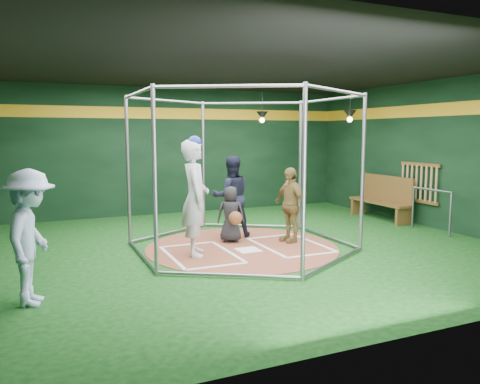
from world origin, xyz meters
name	(u,v)px	position (x,y,z in m)	size (l,w,h in m)	color
room_shell	(242,159)	(0.00, 0.01, 1.75)	(10.10, 9.10, 3.53)	#0C370D
clay_disc	(242,247)	(0.00, 0.00, 0.01)	(3.80, 3.80, 0.01)	brown
home_plate	(248,250)	(0.00, -0.30, 0.02)	(0.43, 0.43, 0.01)	white
batter_box_left	(201,254)	(-0.95, -0.25, 0.02)	(1.17, 1.77, 0.01)	white
batter_box_right	(290,245)	(0.95, -0.25, 0.02)	(1.17, 1.77, 0.01)	white
batting_cage	(242,172)	(0.00, 0.00, 1.50)	(4.05, 4.67, 3.00)	gray
bat_rack	(419,183)	(4.93, 0.40, 1.05)	(0.07, 1.25, 0.98)	brown
pendant_lamp_near	(262,116)	(2.20, 3.60, 2.74)	(0.34, 0.34, 0.90)	black
pendant_lamp_far	(350,115)	(4.00, 2.00, 2.74)	(0.34, 0.34, 0.90)	black
batter_figure	(195,197)	(-1.03, -0.21, 1.10)	(0.69, 0.88, 2.20)	#BABAC1
visitor_leopard	(290,205)	(1.11, 0.05, 0.79)	(0.91, 0.38, 1.55)	#AA9049
catcher_figure	(231,214)	(-0.03, 0.49, 0.59)	(0.67, 0.68, 1.16)	black
umpire	(231,197)	(0.17, 0.97, 0.89)	(0.86, 0.67, 1.76)	black
bystander_blue	(31,237)	(-3.78, -1.72, 0.90)	(1.16, 0.67, 1.80)	#ADC8E5
dugout_bench	(382,197)	(4.64, 1.36, 0.59)	(0.46, 1.98, 1.16)	brown
steel_railing	(431,203)	(4.55, -0.38, 0.67)	(0.05, 1.16, 1.00)	slate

